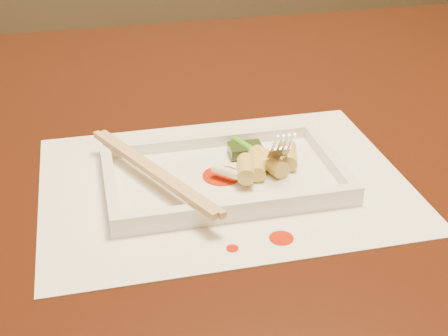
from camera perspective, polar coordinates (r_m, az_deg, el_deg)
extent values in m
cube|color=black|center=(0.86, 3.19, 3.62)|extent=(1.40, 0.90, 0.04)
cube|color=white|center=(0.69, 0.00, -1.34)|extent=(0.40, 0.30, 0.00)
cylinder|color=#BB1E05|center=(0.61, 5.27, -6.40)|extent=(0.02, 0.02, 0.00)
cylinder|color=#BB1E05|center=(0.59, 0.77, -7.36)|extent=(0.01, 0.01, 0.00)
cube|color=white|center=(0.69, 0.00, -1.01)|extent=(0.26, 0.16, 0.01)
cube|color=white|center=(0.75, -1.29, 2.55)|extent=(0.26, 0.01, 0.01)
cube|color=white|center=(0.62, 1.55, -3.54)|extent=(0.26, 0.01, 0.01)
cube|color=white|center=(0.67, -10.36, -1.42)|extent=(0.01, 0.14, 0.01)
cube|color=white|center=(0.72, 9.66, 0.91)|extent=(0.01, 0.14, 0.01)
cube|color=black|center=(0.73, 1.97, 1.67)|extent=(0.04, 0.03, 0.01)
cylinder|color=#EAEACC|center=(0.67, 0.44, -0.41)|extent=(0.04, 0.04, 0.01)
cylinder|color=#379317|center=(0.71, 2.94, 1.38)|extent=(0.04, 0.08, 0.01)
cube|color=tan|center=(0.67, -6.86, -0.24)|extent=(0.11, 0.21, 0.01)
cube|color=tan|center=(0.67, -6.19, -0.16)|extent=(0.11, 0.21, 0.01)
cylinder|color=#BB1E05|center=(0.69, -0.21, -0.71)|extent=(0.04, 0.04, 0.00)
cylinder|color=#DBC766|center=(0.70, 4.12, 0.59)|extent=(0.04, 0.05, 0.02)
cylinder|color=#DBC766|center=(0.69, 2.98, 0.38)|extent=(0.03, 0.05, 0.02)
cylinder|color=#DBC766|center=(0.67, 2.02, -0.08)|extent=(0.03, 0.04, 0.02)
cylinder|color=#DBC766|center=(0.69, 3.18, 0.32)|extent=(0.05, 0.02, 0.02)
cylinder|color=#DBC766|center=(0.71, 5.92, 1.12)|extent=(0.03, 0.05, 0.02)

